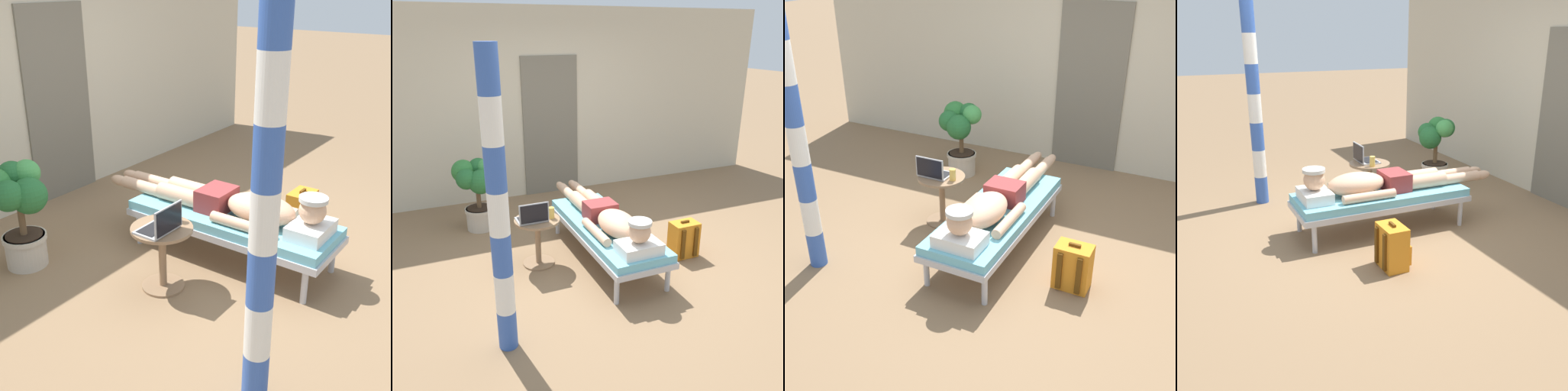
# 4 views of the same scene
# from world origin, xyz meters

# --- Properties ---
(ground_plane) EXTENTS (40.00, 40.00, 0.00)m
(ground_plane) POSITION_xyz_m (0.00, 0.00, 0.00)
(ground_plane) COLOR #846647
(house_wall_back) EXTENTS (7.60, 0.20, 2.70)m
(house_wall_back) POSITION_xyz_m (-0.10, 2.43, 1.35)
(house_wall_back) COLOR beige
(house_wall_back) RESTS_ON ground
(house_door_panel) EXTENTS (0.84, 0.03, 2.04)m
(house_door_panel) POSITION_xyz_m (0.06, 2.32, 1.02)
(house_door_panel) COLOR #6D6759
(house_door_panel) RESTS_ON ground
(lounge_chair) EXTENTS (0.65, 1.83, 0.42)m
(lounge_chair) POSITION_xyz_m (-0.10, 0.03, 0.35)
(lounge_chair) COLOR #B7B7BC
(lounge_chair) RESTS_ON ground
(person_reclining) EXTENTS (0.53, 2.17, 0.33)m
(person_reclining) POSITION_xyz_m (-0.10, -0.02, 0.52)
(person_reclining) COLOR white
(person_reclining) RESTS_ON lounge_chair
(side_table) EXTENTS (0.48, 0.48, 0.52)m
(side_table) POSITION_xyz_m (-0.81, 0.21, 0.36)
(side_table) COLOR #8C6B4C
(side_table) RESTS_ON ground
(laptop) EXTENTS (0.31, 0.24, 0.23)m
(laptop) POSITION_xyz_m (-0.87, 0.16, 0.58)
(laptop) COLOR #A5A8AD
(laptop) RESTS_ON side_table
(drink_glass) EXTENTS (0.06, 0.06, 0.12)m
(drink_glass) POSITION_xyz_m (-0.66, 0.18, 0.58)
(drink_glass) COLOR gold
(drink_glass) RESTS_ON side_table
(backpack) EXTENTS (0.30, 0.26, 0.42)m
(backpack) POSITION_xyz_m (0.73, -0.24, 0.20)
(backpack) COLOR orange
(backpack) RESTS_ON ground
(potted_plant) EXTENTS (0.53, 0.51, 0.90)m
(potted_plant) POSITION_xyz_m (-1.24, 1.38, 0.55)
(potted_plant) COLOR #BFB29E
(potted_plant) RESTS_ON ground
(porch_post) EXTENTS (0.15, 0.15, 2.31)m
(porch_post) POSITION_xyz_m (-1.43, -0.96, 1.15)
(porch_post) COLOR #3359B2
(porch_post) RESTS_ON ground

